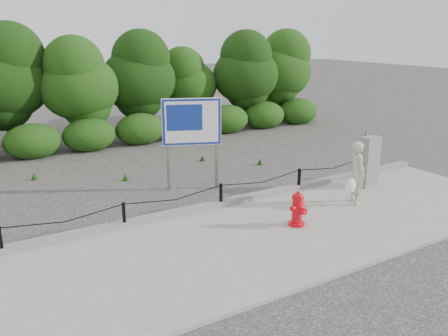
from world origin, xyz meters
The scene contains 9 objects.
ground centered at (0.00, 0.00, 0.00)m, with size 90.00×90.00×0.00m, color #2D2B28.
sidewalk centered at (0.00, -2.00, 0.04)m, with size 14.00×4.00×0.08m, color gray.
curb centered at (0.00, 0.05, 0.15)m, with size 14.00×0.22×0.14m, color slate.
chain_barrier centered at (0.00, 0.00, 0.46)m, with size 10.06×0.06×0.60m.
treeline centered at (0.44, 8.94, 2.46)m, with size 20.40×3.58×4.50m.
fire_hydrant centered at (0.87, -1.87, 0.46)m, with size 0.45×0.46×0.80m.
pedestrian centered at (3.03, -1.54, 0.86)m, with size 0.77×0.68×1.60m.
utility_cabinet centered at (4.35, -0.76, 0.79)m, with size 0.56×0.40×1.56m.
advertising_sign centered at (0.13, 1.75, 1.81)m, with size 1.49×0.70×2.56m.
Camera 1 is at (-5.69, -9.46, 4.33)m, focal length 38.00 mm.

